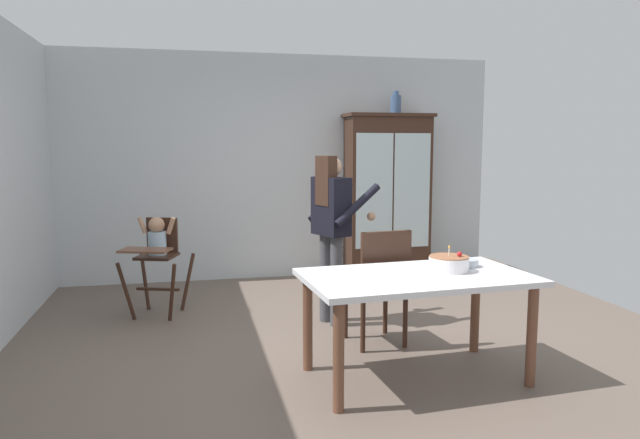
# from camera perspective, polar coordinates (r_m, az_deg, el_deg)

# --- Properties ---
(ground_plane) EXTENTS (6.24, 6.24, 0.00)m
(ground_plane) POSITION_cam_1_polar(r_m,az_deg,el_deg) (4.87, 1.21, -12.21)
(ground_plane) COLOR #66564C
(wall_back) EXTENTS (5.32, 0.06, 2.70)m
(wall_back) POSITION_cam_1_polar(r_m,az_deg,el_deg) (7.18, -3.83, 5.08)
(wall_back) COLOR silver
(wall_back) RESTS_ON ground_plane
(china_cabinet) EXTENTS (1.06, 0.48, 2.00)m
(china_cabinet) POSITION_cam_1_polar(r_m,az_deg,el_deg) (7.26, 6.57, 2.34)
(china_cabinet) COLOR #382116
(china_cabinet) RESTS_ON ground_plane
(ceramic_vase) EXTENTS (0.13, 0.13, 0.27)m
(ceramic_vase) POSITION_cam_1_polar(r_m,az_deg,el_deg) (7.28, 7.39, 11.10)
(ceramic_vase) COLOR #3D567F
(ceramic_vase) RESTS_ON china_cabinet
(high_chair_with_toddler) EXTENTS (0.73, 0.80, 0.95)m
(high_chair_with_toddler) POSITION_cam_1_polar(r_m,az_deg,el_deg) (5.78, -15.60, -2.66)
(high_chair_with_toddler) COLOR #382116
(high_chair_with_toddler) RESTS_ON ground_plane
(adult_person) EXTENTS (0.63, 0.62, 1.53)m
(adult_person) POSITION_cam_1_polar(r_m,az_deg,el_deg) (5.26, 1.15, 0.10)
(adult_person) COLOR #47474C
(adult_person) RESTS_ON ground_plane
(dining_table) EXTENTS (1.61, 0.99, 0.74)m
(dining_table) POSITION_cam_1_polar(r_m,az_deg,el_deg) (4.12, 9.39, -6.57)
(dining_table) COLOR silver
(dining_table) RESTS_ON ground_plane
(birthday_cake) EXTENTS (0.28, 0.28, 0.19)m
(birthday_cake) POSITION_cam_1_polar(r_m,az_deg,el_deg) (4.24, 12.43, -4.20)
(birthday_cake) COLOR white
(birthday_cake) RESTS_ON dining_table
(serving_bowl) EXTENTS (0.18, 0.18, 0.05)m
(serving_bowl) POSITION_cam_1_polar(r_m,az_deg,el_deg) (4.44, 14.02, -4.10)
(serving_bowl) COLOR #B2BCC6
(serving_bowl) RESTS_ON dining_table
(dining_chair_far_side) EXTENTS (0.49, 0.49, 0.96)m
(dining_chair_far_side) POSITION_cam_1_polar(r_m,az_deg,el_deg) (4.73, 5.90, -5.82)
(dining_chair_far_side) COLOR #382116
(dining_chair_far_side) RESTS_ON ground_plane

